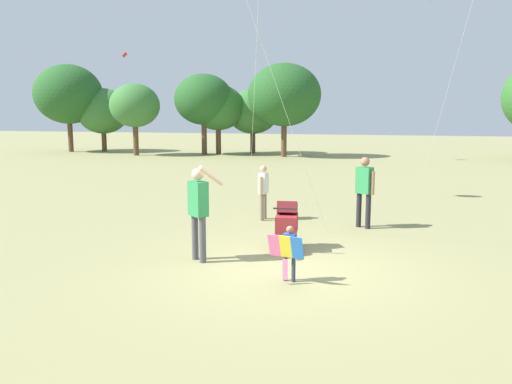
{
  "coord_description": "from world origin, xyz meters",
  "views": [
    {
      "loc": [
        1.92,
        -8.89,
        2.84
      ],
      "look_at": [
        -0.76,
        0.72,
        1.3
      ],
      "focal_mm": 35.92,
      "sensor_mm": 36.0,
      "label": 1
    }
  ],
  "objects_px": {
    "child_with_butterfly_kite": "(289,249)",
    "stroller": "(287,221)",
    "person_adult_flyer": "(199,205)",
    "person_red_shirt": "(263,188)",
    "person_couple_left": "(364,186)"
  },
  "relations": [
    {
      "from": "child_with_butterfly_kite",
      "to": "stroller",
      "type": "distance_m",
      "value": 2.13
    },
    {
      "from": "stroller",
      "to": "person_couple_left",
      "type": "distance_m",
      "value": 2.91
    },
    {
      "from": "child_with_butterfly_kite",
      "to": "stroller",
      "type": "relative_size",
      "value": 0.87
    },
    {
      "from": "person_red_shirt",
      "to": "person_couple_left",
      "type": "distance_m",
      "value": 2.68
    },
    {
      "from": "child_with_butterfly_kite",
      "to": "stroller",
      "type": "bearing_deg",
      "value": 103.06
    },
    {
      "from": "person_adult_flyer",
      "to": "person_red_shirt",
      "type": "relative_size",
      "value": 1.29
    },
    {
      "from": "stroller",
      "to": "person_couple_left",
      "type": "height_order",
      "value": "person_couple_left"
    },
    {
      "from": "stroller",
      "to": "person_red_shirt",
      "type": "relative_size",
      "value": 0.76
    },
    {
      "from": "person_adult_flyer",
      "to": "person_red_shirt",
      "type": "distance_m",
      "value": 4.09
    },
    {
      "from": "child_with_butterfly_kite",
      "to": "stroller",
      "type": "height_order",
      "value": "stroller"
    },
    {
      "from": "person_red_shirt",
      "to": "child_with_butterfly_kite",
      "type": "bearing_deg",
      "value": -70.41
    },
    {
      "from": "person_red_shirt",
      "to": "person_couple_left",
      "type": "height_order",
      "value": "person_couple_left"
    },
    {
      "from": "person_adult_flyer",
      "to": "stroller",
      "type": "distance_m",
      "value": 2.01
    },
    {
      "from": "person_adult_flyer",
      "to": "person_couple_left",
      "type": "height_order",
      "value": "person_adult_flyer"
    },
    {
      "from": "person_adult_flyer",
      "to": "stroller",
      "type": "relative_size",
      "value": 1.7
    }
  ]
}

